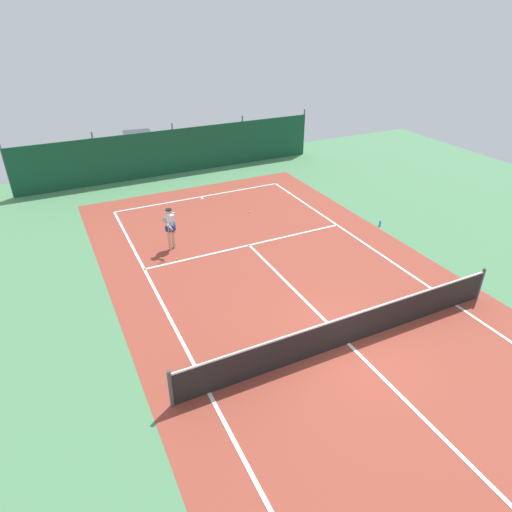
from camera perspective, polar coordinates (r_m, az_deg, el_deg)
ground_plane at (r=12.94m, az=11.56°, el=-10.82°), size 36.00×36.00×0.00m
court_surface at (r=12.94m, az=11.57°, el=-10.81°), size 11.02×26.60×0.01m
tennis_net at (r=12.62m, az=11.80°, el=-9.05°), size 10.12×0.10×1.10m
back_fence at (r=25.81m, az=-10.49°, el=12.01°), size 16.30×0.98×2.70m
tennis_player at (r=17.09m, az=-10.82°, el=3.77°), size 0.56×0.83×1.64m
tennis_ball_near_player at (r=20.23m, az=-0.83°, el=5.60°), size 0.07×0.07×0.07m
tennis_ball_midcourt at (r=16.72m, az=-10.02°, el=-0.37°), size 0.07×0.07×0.07m
parked_car at (r=27.72m, az=-14.55°, el=13.16°), size 2.37×4.38×1.68m
water_bottle at (r=19.66m, az=15.46°, el=4.02°), size 0.08×0.08×0.24m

